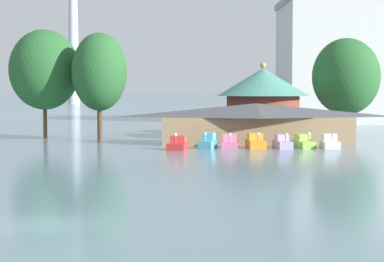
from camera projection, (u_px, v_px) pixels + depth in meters
The scene contains 14 objects.
ground_plane at pixel (47, 224), 28.06m from camera, with size 2000.00×2000.00×0.00m, color slate.
pedal_boat_red at pixel (178, 144), 63.33m from camera, with size 2.17×2.81×1.65m.
pedal_boat_cyan at pixel (208, 142), 64.73m from camera, with size 2.03×2.56×1.62m.
pedal_boat_pink at pixel (230, 142), 65.42m from camera, with size 1.86×2.95×1.53m.
pedal_boat_orange at pixel (256, 142), 65.03m from camera, with size 1.79×2.84×1.60m.
pedal_boat_lavender at pixel (283, 143), 64.90m from camera, with size 1.66×2.81×1.57m.
pedal_boat_lime at pixel (303, 142), 65.35m from camera, with size 2.11×2.81×1.61m.
pedal_boat_white at pixel (330, 143), 64.77m from camera, with size 1.60×2.29×1.48m.
boathouse at pixel (256, 123), 70.41m from camera, with size 21.40×6.32×4.26m.
green_roof_pavilion at pixel (263, 99), 77.63m from camera, with size 10.74×10.74×8.88m.
shoreline_tree_tall_left at pixel (44, 70), 77.66m from camera, with size 8.16×8.16×12.69m.
shoreline_tree_mid at pixel (99, 72), 74.49m from camera, with size 6.14×6.14×12.05m.
shoreline_tree_right at pixel (346, 77), 80.13m from camera, with size 8.11×8.11×11.88m.
background_building_block at pixel (370, 61), 116.33m from camera, with size 30.83×17.57×21.35m.
Camera 1 is at (5.27, -27.95, 5.63)m, focal length 62.50 mm.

